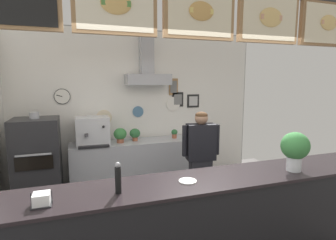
# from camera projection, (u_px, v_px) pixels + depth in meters

# --- Properties ---
(back_wall_assembly) EXTENTS (4.78, 2.85, 2.98)m
(back_wall_assembly) POSITION_uv_depth(u_px,v_px,m) (141.00, 103.00, 5.15)
(back_wall_assembly) COLOR gray
(back_wall_assembly) RESTS_ON ground_plane
(service_counter) EXTENTS (4.19, 0.63, 1.07)m
(service_counter) POSITION_uv_depth(u_px,v_px,m) (205.00, 229.00, 2.72)
(service_counter) COLOR black
(service_counter) RESTS_ON ground_plane
(back_prep_counter) EXTENTS (2.33, 0.58, 0.91)m
(back_prep_counter) POSITION_uv_depth(u_px,v_px,m) (135.00, 165.00, 5.05)
(back_prep_counter) COLOR #A3A5AD
(back_prep_counter) RESTS_ON ground_plane
(pizza_oven) EXTENTS (0.68, 0.69, 1.55)m
(pizza_oven) POSITION_uv_depth(u_px,v_px,m) (38.00, 164.00, 4.21)
(pizza_oven) COLOR #232326
(pizza_oven) RESTS_ON ground_plane
(shop_worker) EXTENTS (0.59, 0.28, 1.56)m
(shop_worker) POSITION_uv_depth(u_px,v_px,m) (201.00, 158.00, 4.15)
(shop_worker) COLOR #232328
(shop_worker) RESTS_ON ground_plane
(espresso_machine) EXTENTS (0.56, 0.49, 0.49)m
(espresso_machine) POSITION_uv_depth(u_px,v_px,m) (93.00, 131.00, 4.68)
(espresso_machine) COLOR silver
(espresso_machine) RESTS_ON back_prep_counter
(potted_rosemary) EXTENTS (0.20, 0.20, 0.23)m
(potted_rosemary) POSITION_uv_depth(u_px,v_px,m) (135.00, 134.00, 5.00)
(potted_rosemary) COLOR #9E563D
(potted_rosemary) RESTS_ON back_prep_counter
(potted_thyme) EXTENTS (0.12, 0.12, 0.17)m
(potted_thyme) POSITION_uv_depth(u_px,v_px,m) (174.00, 133.00, 5.23)
(potted_thyme) COLOR #9E563D
(potted_thyme) RESTS_ON back_prep_counter
(potted_sage) EXTENTS (0.23, 0.23, 0.27)m
(potted_sage) POSITION_uv_depth(u_px,v_px,m) (120.00, 135.00, 4.85)
(potted_sage) COLOR #9E563D
(potted_sage) RESTS_ON back_prep_counter
(condiment_plate) EXTENTS (0.17, 0.17, 0.01)m
(condiment_plate) POSITION_uv_depth(u_px,v_px,m) (188.00, 181.00, 2.56)
(condiment_plate) COLOR white
(condiment_plate) RESTS_ON service_counter
(pepper_grinder) EXTENTS (0.05, 0.05, 0.28)m
(pepper_grinder) POSITION_uv_depth(u_px,v_px,m) (118.00, 178.00, 2.28)
(pepper_grinder) COLOR black
(pepper_grinder) RESTS_ON service_counter
(napkin_holder) EXTENTS (0.15, 0.15, 0.11)m
(napkin_holder) POSITION_uv_depth(u_px,v_px,m) (42.00, 200.00, 2.07)
(napkin_holder) COLOR #262628
(napkin_holder) RESTS_ON service_counter
(basil_vase) EXTENTS (0.29, 0.29, 0.42)m
(basil_vase) POSITION_uv_depth(u_px,v_px,m) (295.00, 149.00, 2.84)
(basil_vase) COLOR silver
(basil_vase) RESTS_ON service_counter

